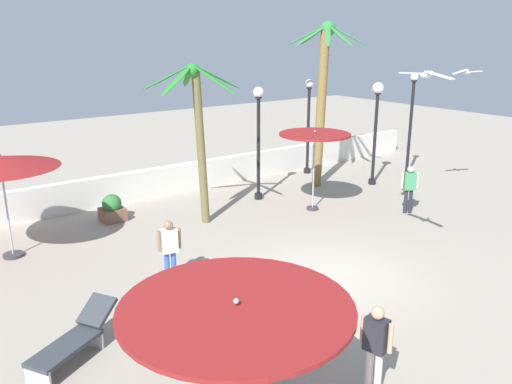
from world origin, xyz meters
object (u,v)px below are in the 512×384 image
lamp_post_0 (376,118)px  lamp_post_3 (411,122)px  palm_tree_1 (198,124)px  lamp_post_1 (258,132)px  seagull_2 (426,75)px  patio_umbrella_0 (0,163)px  guest_2 (376,342)px  guest_0 (291,307)px  patio_umbrella_1 (315,138)px  lounge_chair_1 (74,338)px  guest_1 (169,246)px  lamp_post_2 (308,119)px  patio_umbrella_2 (236,312)px  seagull_1 (467,72)px  palm_tree_0 (323,86)px  planter (112,209)px  guest_3 (409,185)px

lamp_post_0 → lamp_post_3: lamp_post_3 is taller
palm_tree_1 → lamp_post_0: 7.62m
lamp_post_1 → seagull_2: bearing=-99.9°
patio_umbrella_0 → guest_2: size_ratio=1.85×
palm_tree_1 → guest_0: palm_tree_1 is taller
patio_umbrella_1 → lounge_chair_1: size_ratio=1.40×
guest_1 → lamp_post_2: bearing=31.5°
lamp_post_1 → guest_1: (-5.56, -4.04, -1.45)m
patio_umbrella_2 → guest_0: bearing=32.6°
palm_tree_1 → lamp_post_1: 3.15m
patio_umbrella_0 → guest_1: bearing=-55.5°
lamp_post_3 → guest_1: lamp_post_3 is taller
lamp_post_1 → seagull_1: 7.16m
palm_tree_0 → patio_umbrella_1: bearing=-137.2°
patio_umbrella_0 → palm_tree_0: size_ratio=0.47×
lamp_post_1 → guest_0: lamp_post_1 is taller
seagull_2 → palm_tree_1: bearing=103.9°
patio_umbrella_2 → guest_0: patio_umbrella_2 is taller
lamp_post_0 → guest_0: bearing=-145.1°
patio_umbrella_0 → lamp_post_2: bearing=9.2°
palm_tree_0 → guest_2: bearing=-129.0°
lamp_post_1 → lamp_post_2: 4.19m
palm_tree_1 → lamp_post_0: (7.61, -0.14, -0.50)m
planter → guest_0: bearing=-91.9°
patio_umbrella_2 → lamp_post_2: (11.16, 11.08, 0.04)m
lamp_post_2 → seagull_1: seagull_1 is taller
patio_umbrella_2 → lamp_post_2: size_ratio=0.78×
palm_tree_1 → lamp_post_3: (9.55, -0.24, -0.83)m
patio_umbrella_0 → patio_umbrella_2: (0.85, -9.14, -0.28)m
patio_umbrella_1 → guest_1: 6.79m
lamp_post_2 → planter: 9.07m
lamp_post_2 → patio_umbrella_1: bearing=-129.6°
lamp_post_3 → seagull_2: bearing=-141.6°
lamp_post_0 → guest_2: bearing=-138.3°
patio_umbrella_0 → guest_1: 4.89m
planter → lamp_post_2: bearing=5.3°
lamp_post_0 → seagull_1: 3.61m
patio_umbrella_2 → guest_1: size_ratio=1.96×
guest_0 → guest_1: guest_0 is taller
seagull_2 → lamp_post_2: bearing=60.9°
guest_2 → guest_3: size_ratio=0.98×
guest_0 → seagull_1: seagull_1 is taller
seagull_2 → patio_umbrella_2: bearing=-162.7°
guest_3 → seagull_1: seagull_1 is taller
patio_umbrella_0 → guest_2: 10.03m
palm_tree_0 → lamp_post_1: 3.29m
guest_3 → seagull_2: size_ratio=1.16×
patio_umbrella_0 → lamp_post_1: 8.19m
guest_3 → seagull_2: (-4.29, -3.38, 3.85)m
lamp_post_0 → guest_0: size_ratio=2.23×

